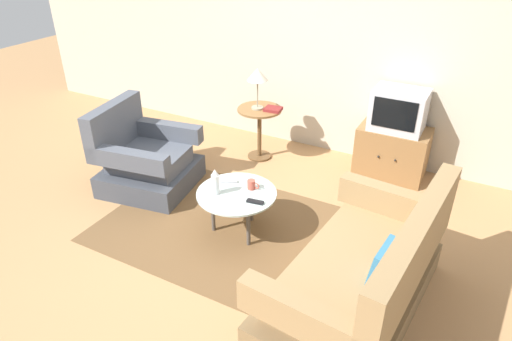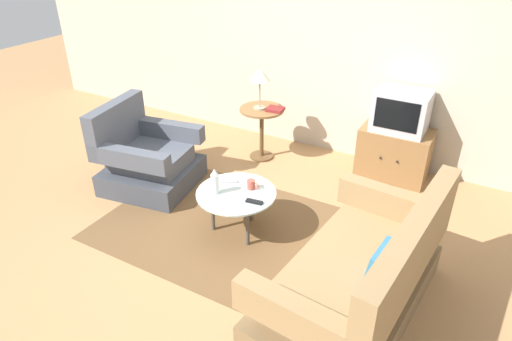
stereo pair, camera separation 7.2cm
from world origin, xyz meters
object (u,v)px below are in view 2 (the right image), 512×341
(mug, at_px, (251,185))
(tv_remote_silver, at_px, (229,181))
(couch, at_px, (359,279))
(vase, at_px, (215,182))
(side_table, at_px, (262,123))
(book, at_px, (275,109))
(armchair, at_px, (146,160))
(television, at_px, (401,111))
(table_lamp, at_px, (260,76))
(coffee_table, at_px, (236,196))
(tv_remote_dark, at_px, (254,202))
(tv_stand, at_px, (394,153))

(mug, xyz_separation_m, tv_remote_silver, (-0.24, -0.00, -0.03))
(couch, bearing_deg, vase, 83.57)
(side_table, xyz_separation_m, book, (0.17, 0.02, 0.19))
(armchair, xyz_separation_m, vase, (1.15, -0.36, 0.25))
(television, distance_m, table_lamp, 1.58)
(coffee_table, relative_size, tv_remote_dark, 4.66)
(side_table, distance_m, television, 1.58)
(television, relative_size, vase, 2.26)
(armchair, height_order, coffee_table, armchair)
(armchair, relative_size, vase, 4.12)
(table_lamp, bearing_deg, coffee_table, -69.01)
(couch, relative_size, book, 8.36)
(armchair, xyz_separation_m, tv_remote_dark, (1.53, -0.32, 0.14))
(armchair, height_order, tv_stand, armchair)
(vase, xyz_separation_m, tv_remote_silver, (0.01, 0.22, -0.11))
(tv_remote_silver, bearing_deg, coffee_table, 110.71)
(mug, relative_size, tv_remote_silver, 0.78)
(tv_stand, bearing_deg, vase, -121.45)
(tv_remote_silver, xyz_separation_m, book, (-0.21, 1.33, 0.21))
(tv_stand, relative_size, television, 1.36)
(couch, bearing_deg, armchair, 81.12)
(armchair, xyz_separation_m, television, (2.28, 1.51, 0.49))
(couch, distance_m, vase, 1.49)
(mug, distance_m, tv_remote_silver, 0.24)
(armchair, relative_size, tv_stand, 1.34)
(armchair, bearing_deg, book, 132.46)
(tv_stand, distance_m, table_lamp, 1.73)
(vase, bearing_deg, tv_stand, 58.55)
(table_lamp, xyz_separation_m, tv_remote_dark, (0.77, -1.48, -0.58))
(coffee_table, relative_size, mug, 6.05)
(armchair, xyz_separation_m, mug, (1.39, -0.14, 0.17))
(television, distance_m, mug, 1.90)
(armchair, height_order, vase, armchair)
(armchair, distance_m, table_lamp, 1.56)
(coffee_table, height_order, vase, vase)
(tv_remote_silver, height_order, book, book)
(television, xyz_separation_m, book, (-1.34, -0.32, -0.13))
(television, xyz_separation_m, tv_remote_dark, (-0.76, -1.83, -0.35))
(book, bearing_deg, vase, -88.41)
(mug, height_order, book, book)
(coffee_table, bearing_deg, tv_remote_silver, 141.74)
(television, relative_size, book, 2.71)
(vase, height_order, tv_remote_dark, vase)
(armchair, distance_m, tv_remote_dark, 1.57)
(side_table, relative_size, tv_remote_dark, 4.09)
(side_table, distance_m, tv_stand, 1.55)
(side_table, xyz_separation_m, mug, (0.61, -1.31, 0.01))
(table_lamp, relative_size, tv_remote_dark, 3.06)
(armchair, relative_size, table_lamp, 2.13)
(tv_stand, bearing_deg, coffee_table, -119.18)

